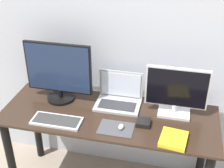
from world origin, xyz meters
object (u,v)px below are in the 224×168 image
at_px(laptop, 119,96).
at_px(mouse, 121,127).
at_px(book, 174,139).
at_px(keyboard, 57,121).
at_px(power_brick, 143,123).
at_px(monitor_left, 59,72).
at_px(monitor_right, 176,92).

xyz_separation_m(laptop, mouse, (0.08, -0.31, -0.04)).
bearing_deg(book, keyboard, 178.69).
distance_m(book, power_brick, 0.25).
height_order(monitor_left, power_brick, monitor_left).
bearing_deg(laptop, book, -39.19).
height_order(mouse, power_brick, mouse).
distance_m(keyboard, mouse, 0.46).
bearing_deg(laptop, keyboard, -138.19).
xyz_separation_m(mouse, book, (0.35, -0.04, -0.01)).
bearing_deg(keyboard, mouse, 2.95).
xyz_separation_m(monitor_right, laptop, (-0.42, 0.04, -0.12)).
height_order(keyboard, mouse, mouse).
relative_size(monitor_right, laptop, 1.30).
relative_size(monitor_left, mouse, 8.85).
height_order(keyboard, book, book).
xyz_separation_m(keyboard, mouse, (0.46, 0.02, 0.01)).
bearing_deg(monitor_left, mouse, -26.50).
bearing_deg(keyboard, power_brick, 10.15).
xyz_separation_m(laptop, power_brick, (0.22, -0.23, -0.04)).
distance_m(monitor_left, laptop, 0.49).
bearing_deg(laptop, power_brick, -45.99).
height_order(laptop, mouse, laptop).
bearing_deg(power_brick, monitor_right, 42.98).
relative_size(laptop, keyboard, 0.96).
xyz_separation_m(monitor_right, book, (0.02, -0.31, -0.17)).
distance_m(laptop, keyboard, 0.51).
distance_m(keyboard, power_brick, 0.61).
xyz_separation_m(laptop, keyboard, (-0.37, -0.34, -0.05)).
relative_size(monitor_left, laptop, 1.52).
xyz_separation_m(keyboard, power_brick, (0.60, 0.11, 0.01)).
distance_m(monitor_left, keyboard, 0.38).
height_order(monitor_right, book, monitor_right).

